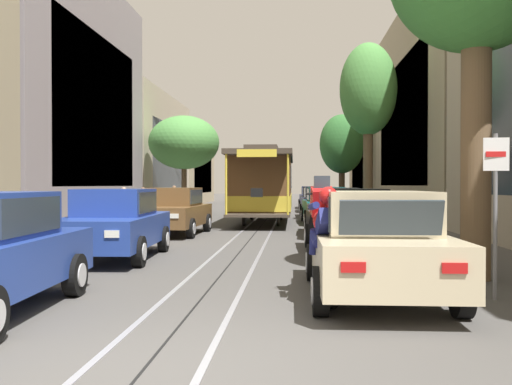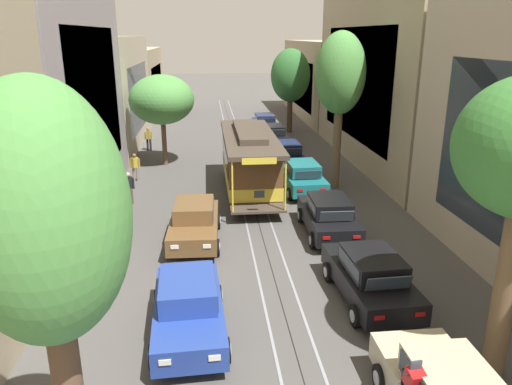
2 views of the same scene
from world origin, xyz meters
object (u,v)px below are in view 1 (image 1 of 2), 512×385
Objects in this scene: cable_car_trolley at (264,185)px; street_sign_post at (496,196)px; pedestrian_on_right_pavement at (124,203)px; parked_car_black_mid_right at (334,211)px; pedestrian_crossing_far at (143,201)px; parked_car_blue_second_left at (114,223)px; parked_car_black_sixth_right at (315,199)px; parked_car_black_second_right at (349,221)px; parked_car_beige_near_right at (375,244)px; pedestrian_on_left_pavement at (174,197)px; street_tree_kerb_left_second at (184,143)px; parked_car_navy_far_right at (312,197)px; street_tree_kerb_right_second at (368,92)px; motorcycle_with_rider at (326,236)px; parked_car_teal_fourth_right at (325,205)px; parked_car_brown_mid_left at (174,211)px; street_tree_kerb_right_mid at (342,145)px; parked_car_navy_fifth_right at (319,202)px.

cable_car_trolley is 3.78× the size of street_sign_post.
street_sign_post reaches higher than pedestrian_on_right_pavement.
pedestrian_crossing_far is at bearing 136.01° from parked_car_black_mid_right.
parked_car_blue_second_left is 8.18m from street_sign_post.
parked_car_blue_second_left is 1.01× the size of parked_car_black_sixth_right.
cable_car_trolley is (-2.69, 11.27, 0.86)m from parked_car_black_second_right.
pedestrian_on_left_pavement is at bearing 108.26° from parked_car_beige_near_right.
street_tree_kerb_left_second reaches higher than parked_car_black_sixth_right.
parked_car_blue_second_left and parked_car_black_second_right have the same top height.
parked_car_black_sixth_right is at bearing 89.83° from parked_car_beige_near_right.
pedestrian_on_left_pavement is 11.51m from pedestrian_on_right_pavement.
parked_car_navy_far_right is at bearing 90.15° from parked_car_black_sixth_right.
street_tree_kerb_right_second is 0.87× the size of cable_car_trolley.
street_tree_kerb_right_second reaches higher than cable_car_trolley.
parked_car_beige_near_right is 0.88m from motorcycle_with_rider.
street_tree_kerb_right_second is at bearing -11.29° from pedestrian_crossing_far.
parked_car_black_mid_right is at bearing -106.94° from street_tree_kerb_right_second.
street_tree_kerb_right_second is 11.74m from pedestrian_on_right_pavement.
parked_car_beige_near_right is at bearing -90.46° from parked_car_teal_fourth_right.
cable_car_trolley is 4.89× the size of motorcycle_with_rider.
street_tree_kerb_right_second reaches higher than pedestrian_on_left_pavement.
pedestrian_on_right_pavement reaches higher than parked_car_beige_near_right.
pedestrian_crossing_far is (-8.81, 13.72, 0.08)m from parked_car_black_second_right.
parked_car_black_mid_right is at bearing -28.02° from pedestrian_on_right_pavement.
street_tree_kerb_left_second is (-7.46, 17.27, 3.22)m from parked_car_black_second_right.
pedestrian_on_left_pavement reaches higher than parked_car_brown_mid_left.
cable_car_trolley reaches higher than parked_car_navy_far_right.
street_tree_kerb_right_second is 5.04× the size of pedestrian_on_right_pavement.
street_tree_kerb_right_mid is at bearing 51.05° from pedestrian_crossing_far.
parked_car_black_sixth_right is at bearing -111.16° from street_tree_kerb_right_mid.
parked_car_beige_near_right is 0.99× the size of parked_car_teal_fourth_right.
pedestrian_crossing_far is at bearing -137.63° from parked_car_black_sixth_right.
cable_car_trolley is (-2.63, -15.45, 0.86)m from parked_car_navy_far_right.
parked_car_black_sixth_right is 2.66× the size of pedestrian_on_left_pavement.
parked_car_black_mid_right is at bearing 49.85° from parked_car_blue_second_left.
street_tree_kerb_left_second is 8.19m from pedestrian_on_right_pavement.
parked_car_beige_near_right is at bearing -71.97° from street_tree_kerb_left_second.
pedestrian_crossing_far is at bearing 112.23° from motorcycle_with_rider.
street_tree_kerb_right_second is at bearing 80.77° from motorcycle_with_rider.
pedestrian_crossing_far is at bearing 93.40° from pedestrian_on_right_pavement.
parked_car_blue_second_left is 28.43m from parked_car_navy_far_right.
pedestrian_on_left_pavement is at bearing 121.74° from cable_car_trolley.
parked_car_beige_near_right is 1.00× the size of parked_car_black_mid_right.
street_tree_kerb_right_second is at bearing 80.54° from parked_car_black_second_right.
parked_car_blue_second_left is 17.83m from parked_car_navy_fifth_right.
cable_car_trolley is at bearing 77.67° from parked_car_blue_second_left.
street_tree_kerb_left_second reaches higher than pedestrian_on_left_pavement.
street_tree_kerb_right_mid is at bearing 58.54° from pedestrian_on_right_pavement.
parked_car_brown_mid_left is at bearing -138.20° from street_tree_kerb_right_second.
parked_car_blue_second_left is at bearing -103.20° from parked_car_black_sixth_right.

